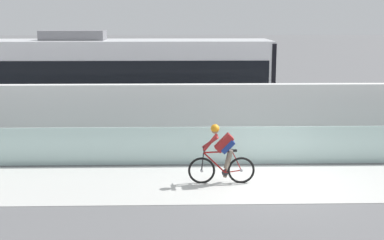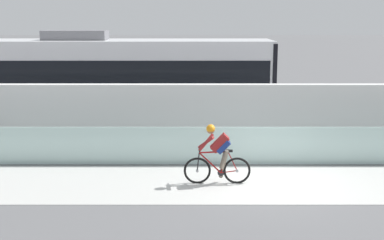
# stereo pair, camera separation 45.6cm
# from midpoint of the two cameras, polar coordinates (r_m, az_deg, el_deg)

# --- Properties ---
(ground_plane) EXTENTS (200.00, 200.00, 0.00)m
(ground_plane) POSITION_cam_midpoint_polar(r_m,az_deg,el_deg) (14.19, 8.91, -6.85)
(ground_plane) COLOR slate
(bike_path_deck) EXTENTS (32.00, 3.20, 0.01)m
(bike_path_deck) POSITION_cam_midpoint_polar(r_m,az_deg,el_deg) (14.19, 8.91, -6.83)
(bike_path_deck) COLOR silver
(bike_path_deck) RESTS_ON ground
(glass_parapet) EXTENTS (32.00, 0.05, 1.14)m
(glass_parapet) POSITION_cam_midpoint_polar(r_m,az_deg,el_deg) (15.79, 7.98, -2.79)
(glass_parapet) COLOR silver
(glass_parapet) RESTS_ON ground
(concrete_barrier_wall) EXTENTS (32.00, 0.36, 2.18)m
(concrete_barrier_wall) POSITION_cam_midpoint_polar(r_m,az_deg,el_deg) (17.42, 7.24, 0.32)
(concrete_barrier_wall) COLOR white
(concrete_barrier_wall) RESTS_ON ground
(tram_rail_near) EXTENTS (32.00, 0.08, 0.01)m
(tram_rail_near) POSITION_cam_midpoint_polar(r_m,az_deg,el_deg) (20.06, 6.31, -1.35)
(tram_rail_near) COLOR #595654
(tram_rail_near) RESTS_ON ground
(tram_rail_far) EXTENTS (32.00, 0.08, 0.01)m
(tram_rail_far) POSITION_cam_midpoint_polar(r_m,az_deg,el_deg) (21.45, 5.91, -0.50)
(tram_rail_far) COLOR #595654
(tram_rail_far) RESTS_ON ground
(tram) EXTENTS (11.06, 2.54, 3.81)m
(tram) POSITION_cam_midpoint_polar(r_m,az_deg,el_deg) (20.45, -6.12, 4.27)
(tram) COLOR silver
(tram) RESTS_ON ground
(cyclist_on_bike) EXTENTS (1.77, 0.58, 1.61)m
(cyclist_on_bike) POSITION_cam_midpoint_polar(r_m,az_deg,el_deg) (13.83, 3.93, -3.84)
(cyclist_on_bike) COLOR black
(cyclist_on_bike) RESTS_ON ground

